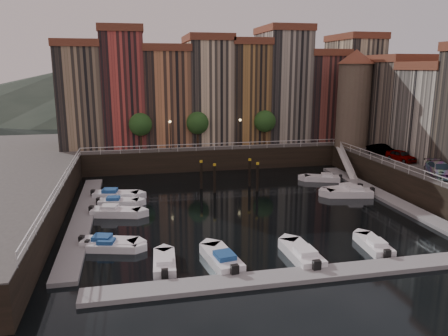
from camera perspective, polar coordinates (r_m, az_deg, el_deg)
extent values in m
plane|color=black|center=(46.80, 2.42, -4.80)|extent=(200.00, 200.00, 0.00)
cube|color=black|center=(71.20, -2.77, 2.61)|extent=(80.00, 20.00, 3.00)
cube|color=gray|center=(44.72, -17.90, -6.05)|extent=(2.00, 28.00, 0.35)
cube|color=gray|center=(52.19, 20.24, -3.52)|extent=(2.00, 28.00, 0.35)
cube|color=gray|center=(31.73, 10.27, -13.61)|extent=(30.00, 2.00, 0.35)
cone|color=#2D382D|center=(154.47, -19.26, 9.54)|extent=(80.00, 80.00, 14.00)
cone|color=#2D382D|center=(154.09, -6.07, 10.92)|extent=(100.00, 100.00, 18.00)
cone|color=#2D382D|center=(161.69, 6.57, 9.94)|extent=(70.00, 70.00, 12.00)
cube|color=#937B5D|center=(67.13, -18.02, 8.69)|extent=(6.00, 10.00, 14.00)
cube|color=brown|center=(67.08, -18.47, 15.08)|extent=(6.30, 10.30, 1.00)
cube|color=#BE423B|center=(66.74, -12.96, 9.83)|extent=(5.80, 10.00, 16.00)
cube|color=brown|center=(66.86, -13.35, 17.11)|extent=(6.10, 10.30, 1.00)
cube|color=#C27B4F|center=(67.01, -7.59, 8.98)|extent=(6.50, 10.00, 13.50)
cube|color=brown|center=(66.91, -7.78, 15.19)|extent=(6.80, 10.30, 1.00)
cube|color=beige|center=(67.75, -2.17, 9.76)|extent=(6.20, 10.00, 15.00)
cube|color=brown|center=(67.78, -2.23, 16.53)|extent=(6.50, 10.30, 1.00)
cube|color=#A5753C|center=(69.02, 2.73, 9.61)|extent=(5.60, 10.00, 14.50)
cube|color=brown|center=(69.01, 2.81, 16.04)|extent=(5.90, 10.30, 1.00)
cube|color=#AA9F8D|center=(70.73, 7.53, 10.40)|extent=(6.40, 10.00, 16.50)
cube|color=brown|center=(70.90, 7.75, 17.48)|extent=(6.70, 10.30, 1.00)
cube|color=brown|center=(73.11, 12.13, 8.93)|extent=(6.00, 10.00, 13.00)
cube|color=brown|center=(72.99, 12.40, 14.42)|extent=(6.30, 10.30, 1.00)
cube|color=#C3B38F|center=(75.66, 16.36, 9.78)|extent=(5.90, 10.00, 15.50)
cube|color=brown|center=(75.72, 16.77, 16.01)|extent=(6.20, 10.30, 1.00)
cube|color=#6D5F52|center=(67.00, 22.48, 7.48)|extent=(9.00, 8.00, 12.00)
cube|color=brown|center=(66.80, 22.97, 13.02)|extent=(9.30, 8.30, 1.00)
cube|color=beige|center=(60.63, 26.67, 6.14)|extent=(9.00, 8.00, 11.00)
cube|color=brown|center=(60.36, 27.26, 11.79)|extent=(9.30, 8.30, 1.00)
cylinder|color=#6B5B4C|center=(65.75, 16.52, 7.84)|extent=(4.60, 4.60, 12.00)
cone|color=brown|center=(65.56, 16.91, 13.76)|extent=(5.20, 5.20, 2.00)
cylinder|color=black|center=(62.18, -10.77, 3.41)|extent=(0.30, 0.30, 2.40)
sphere|color=#1E4719|center=(61.84, -10.86, 5.61)|extent=(3.20, 3.20, 3.20)
cylinder|color=black|center=(62.84, -3.45, 3.72)|extent=(0.30, 0.30, 2.40)
sphere|color=#1E4719|center=(62.50, -3.48, 5.89)|extent=(3.20, 3.20, 3.20)
cylinder|color=black|center=(65.06, 5.31, 4.00)|extent=(0.30, 0.30, 2.40)
sphere|color=#1E4719|center=(64.73, 5.36, 6.10)|extent=(3.20, 3.20, 3.20)
cylinder|color=black|center=(61.27, -7.03, 4.16)|extent=(0.12, 0.12, 4.00)
sphere|color=#FFD88C|center=(61.00, -7.08, 6.02)|extent=(0.36, 0.36, 0.36)
cylinder|color=black|center=(62.91, 2.11, 4.48)|extent=(0.12, 0.12, 4.00)
sphere|color=#FFD88C|center=(62.65, 2.12, 6.29)|extent=(0.36, 0.36, 0.36)
cube|color=white|center=(61.07, -1.28, 3.23)|extent=(36.00, 0.08, 0.08)
cube|color=white|center=(61.15, -1.27, 2.82)|extent=(36.00, 0.06, 0.06)
cube|color=white|center=(52.29, 22.23, 0.61)|extent=(0.08, 34.00, 0.08)
cube|color=white|center=(52.38, 22.19, 0.13)|extent=(0.06, 34.00, 0.06)
cube|color=white|center=(43.92, -20.58, -1.46)|extent=(0.08, 34.00, 0.08)
cube|color=white|center=(44.03, -20.53, -2.03)|extent=(0.06, 34.00, 0.06)
cube|color=white|center=(61.49, 15.68, 0.73)|extent=(2.78, 8.26, 2.81)
cube|color=white|center=(61.39, 15.71, 1.18)|extent=(1.93, 8.32, 3.65)
cylinder|color=black|center=(50.78, -1.23, -1.60)|extent=(0.32, 0.32, 3.60)
cylinder|color=gold|center=(50.34, -1.24, 0.44)|extent=(0.36, 0.36, 0.25)
cylinder|color=black|center=(52.53, -2.99, -1.12)|extent=(0.32, 0.32, 3.60)
cylinder|color=gold|center=(52.12, -3.01, 0.85)|extent=(0.36, 0.36, 0.25)
cylinder|color=black|center=(51.52, 4.38, -1.42)|extent=(0.32, 0.32, 3.60)
cylinder|color=gold|center=(51.09, 4.41, 0.59)|extent=(0.36, 0.36, 0.25)
cylinder|color=black|center=(53.59, 3.36, -0.84)|extent=(0.32, 0.32, 3.60)
cylinder|color=gold|center=(53.18, 3.38, 1.09)|extent=(0.36, 0.36, 0.25)
cube|color=white|center=(36.55, -14.28, -9.97)|extent=(4.24, 2.50, 0.68)
cube|color=navy|center=(36.55, -15.14, -9.33)|extent=(1.50, 1.37, 0.45)
cube|color=black|center=(37.11, -17.41, -9.44)|extent=(0.42, 0.52, 0.63)
cube|color=white|center=(37.17, -14.71, -9.54)|extent=(4.76, 2.89, 0.76)
cube|color=navy|center=(37.20, -15.64, -8.83)|extent=(1.70, 1.56, 0.51)
cube|color=black|center=(37.87, -18.11, -8.93)|extent=(0.48, 0.58, 0.71)
cube|color=white|center=(44.54, -13.91, -5.67)|extent=(5.03, 2.97, 0.81)
cube|color=white|center=(44.58, -14.74, -5.05)|extent=(1.78, 1.63, 0.54)
cube|color=black|center=(45.22, -16.94, -5.22)|extent=(0.50, 0.62, 0.75)
cube|color=white|center=(47.82, -13.58, -4.42)|extent=(4.34, 2.22, 0.71)
cube|color=navy|center=(47.80, -14.27, -3.93)|extent=(1.48, 1.32, 0.47)
cube|color=black|center=(48.19, -16.13, -4.14)|extent=(0.40, 0.52, 0.66)
cube|color=white|center=(50.29, -13.91, -3.51)|extent=(5.18, 2.83, 0.84)
cube|color=navy|center=(50.32, -14.69, -2.95)|extent=(1.79, 1.62, 0.56)
cube|color=black|center=(50.87, -16.74, -3.17)|extent=(0.49, 0.62, 0.78)
cube|color=white|center=(51.64, 16.06, -3.20)|extent=(5.25, 2.87, 0.85)
cube|color=white|center=(51.70, 16.82, -2.65)|extent=(1.82, 1.64, 0.56)
cube|color=black|center=(52.36, 18.81, -2.85)|extent=(0.50, 0.63, 0.79)
cube|color=white|center=(52.81, 15.22, -2.83)|extent=(4.76, 2.29, 0.78)
cube|color=white|center=(53.03, 15.81, -2.27)|extent=(1.59, 1.41, 0.52)
cube|color=black|center=(54.08, 17.35, -2.31)|extent=(0.42, 0.56, 0.73)
cube|color=white|center=(57.78, 12.68, -1.35)|extent=(4.74, 3.13, 0.75)
cube|color=white|center=(57.72, 13.29, -0.93)|extent=(1.74, 1.62, 0.50)
cube|color=black|center=(57.95, 14.97, -1.18)|extent=(0.50, 0.59, 0.70)
cube|color=white|center=(33.02, -7.79, -12.21)|extent=(1.85, 4.22, 0.70)
cube|color=white|center=(32.33, -7.80, -11.96)|extent=(1.21, 1.38, 0.47)
cube|color=black|center=(30.97, -7.74, -13.51)|extent=(0.49, 0.36, 0.66)
cube|color=white|center=(33.23, -0.34, -11.82)|extent=(2.64, 5.10, 0.83)
cube|color=navy|center=(32.46, 0.09, -11.48)|extent=(1.56, 1.74, 0.55)
cube|color=black|center=(30.98, 1.39, -13.19)|extent=(0.61, 0.47, 0.77)
cube|color=white|center=(34.48, 10.07, -11.07)|extent=(2.09, 5.01, 0.84)
cube|color=white|center=(33.72, 10.58, -10.72)|extent=(1.41, 1.62, 0.56)
cube|color=black|center=(32.25, 12.00, -12.37)|extent=(0.58, 0.41, 0.79)
cube|color=white|center=(37.69, 18.92, -9.53)|extent=(1.98, 4.38, 0.73)
cube|color=white|center=(37.05, 19.37, -9.23)|extent=(1.27, 1.44, 0.48)
cube|color=black|center=(35.78, 20.54, -10.47)|extent=(0.51, 0.38, 0.68)
imported|color=gray|center=(57.48, 22.11, 1.40)|extent=(2.27, 4.27, 1.38)
imported|color=gray|center=(60.62, 19.95, 2.14)|extent=(2.63, 4.51, 1.41)
imported|color=gray|center=(51.25, 26.36, -0.27)|extent=(3.49, 5.40, 1.46)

